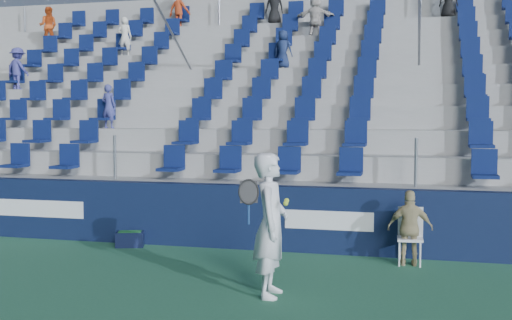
{
  "coord_description": "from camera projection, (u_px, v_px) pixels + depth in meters",
  "views": [
    {
      "loc": [
        3.09,
        -8.38,
        2.51
      ],
      "look_at": [
        0.2,
        2.8,
        1.7
      ],
      "focal_mm": 45.0,
      "sensor_mm": 36.0,
      "label": 1
    }
  ],
  "objects": [
    {
      "name": "tennis_player",
      "position": [
        271.0,
        225.0,
        8.84
      ],
      "size": [
        0.69,
        0.76,
        1.99
      ],
      "color": "silver",
      "rests_on": "ground"
    },
    {
      "name": "ground",
      "position": [
        193.0,
        293.0,
        9.04
      ],
      "size": [
        70.0,
        70.0,
        0.0
      ],
      "primitive_type": "plane",
      "color": "#2C6846",
      "rests_on": "ground"
    },
    {
      "name": "line_judge_chair",
      "position": [
        410.0,
        232.0,
        10.83
      ],
      "size": [
        0.44,
        0.45,
        0.95
      ],
      "color": "white",
      "rests_on": "ground"
    },
    {
      "name": "grandstand",
      "position": [
        300.0,
        129.0,
        16.85
      ],
      "size": [
        24.0,
        8.17,
        6.63
      ],
      "color": "#9E9E99",
      "rests_on": "ground"
    },
    {
      "name": "ball_bin",
      "position": [
        130.0,
        238.0,
        12.25
      ],
      "size": [
        0.6,
        0.49,
        0.29
      ],
      "color": "#0E1535",
      "rests_on": "ground"
    },
    {
      "name": "sponsor_wall",
      "position": [
        250.0,
        217.0,
        12.03
      ],
      "size": [
        24.0,
        0.32,
        1.2
      ],
      "color": "#0F1938",
      "rests_on": "ground"
    },
    {
      "name": "line_judge",
      "position": [
        410.0,
        228.0,
        10.67
      ],
      "size": [
        0.76,
        0.36,
        1.26
      ],
      "primitive_type": "imported",
      "rotation": [
        0.0,
        0.0,
        3.21
      ],
      "color": "tan",
      "rests_on": "ground"
    }
  ]
}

